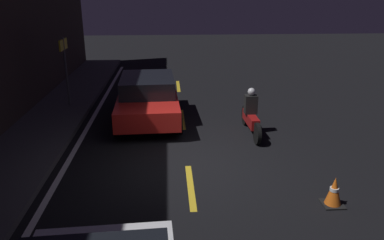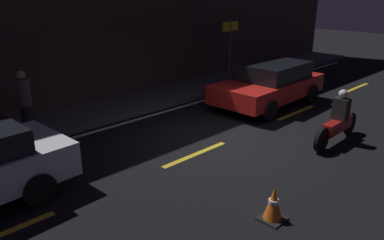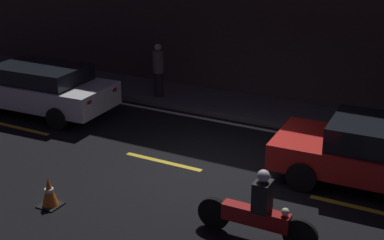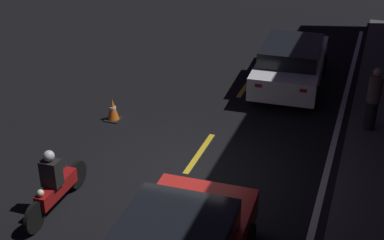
# 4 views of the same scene
# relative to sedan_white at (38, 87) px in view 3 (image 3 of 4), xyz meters

# --- Properties ---
(ground_plane) EXTENTS (56.00, 56.00, 0.00)m
(ground_plane) POSITION_rel_sedan_white_xyz_m (5.94, -1.26, -0.76)
(ground_plane) COLOR black
(raised_curb) EXTENTS (28.00, 1.99, 0.15)m
(raised_curb) POSITION_rel_sedan_white_xyz_m (5.94, 2.97, -0.68)
(raised_curb) COLOR #424244
(raised_curb) RESTS_ON ground
(lane_dash_b) EXTENTS (2.00, 0.14, 0.01)m
(lane_dash_b) POSITION_rel_sedan_white_xyz_m (0.44, -1.26, -0.76)
(lane_dash_b) COLOR gold
(lane_dash_b) RESTS_ON ground
(lane_dash_c) EXTENTS (2.00, 0.14, 0.01)m
(lane_dash_c) POSITION_rel_sedan_white_xyz_m (4.94, -1.26, -0.76)
(lane_dash_c) COLOR gold
(lane_dash_c) RESTS_ON ground
(lane_dash_d) EXTENTS (2.00, 0.14, 0.01)m
(lane_dash_d) POSITION_rel_sedan_white_xyz_m (9.44, -1.26, -0.76)
(lane_dash_d) COLOR gold
(lane_dash_d) RESTS_ON ground
(lane_solid_kerb) EXTENTS (25.20, 0.14, 0.01)m
(lane_solid_kerb) POSITION_rel_sedan_white_xyz_m (5.94, 1.73, -0.76)
(lane_solid_kerb) COLOR silver
(lane_solid_kerb) RESTS_ON ground
(sedan_white) EXTENTS (4.66, 2.17, 1.42)m
(sedan_white) POSITION_rel_sedan_white_xyz_m (0.00, 0.00, 0.00)
(sedan_white) COLOR silver
(sedan_white) RESTS_ON ground
(taxi_red) EXTENTS (4.23, 2.13, 1.42)m
(taxi_red) POSITION_rel_sedan_white_xyz_m (9.51, -0.14, -0.01)
(taxi_red) COLOR red
(taxi_red) RESTS_ON ground
(motorcycle) EXTENTS (2.21, 0.36, 1.38)m
(motorcycle) POSITION_rel_sedan_white_xyz_m (8.02, -3.23, -0.20)
(motorcycle) COLOR black
(motorcycle) RESTS_ON ground
(traffic_cone_near) EXTENTS (0.42, 0.42, 0.61)m
(traffic_cone_near) POSITION_rel_sedan_white_xyz_m (4.02, -4.04, -0.46)
(traffic_cone_near) COLOR black
(traffic_cone_near) RESTS_ON ground
(pedestrian) EXTENTS (0.34, 0.34, 1.64)m
(pedestrian) POSITION_rel_sedan_white_xyz_m (2.56, 2.49, 0.23)
(pedestrian) COLOR black
(pedestrian) RESTS_ON raised_curb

